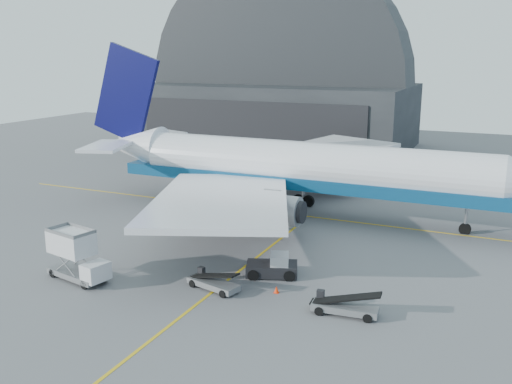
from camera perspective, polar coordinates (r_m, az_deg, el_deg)
The scene contains 9 objects.
ground at distance 47.05m, azimuth -2.76°, elevation -8.73°, with size 200.00×200.00×0.00m, color #565659.
taxi_lines at distance 57.90m, azimuth 2.94°, elevation -4.32°, with size 80.00×42.12×0.02m.
hangar at distance 112.04m, azimuth 2.27°, elevation 9.50°, with size 50.00×28.30×28.00m.
airliner at distance 64.48m, azimuth 3.72°, elevation 2.52°, with size 55.10×53.43×19.34m.
catering_truck at distance 48.56m, azimuth -17.54°, elevation -6.13°, with size 6.05×3.26×3.94m.
pushback_tug at distance 47.53m, azimuth 1.75°, elevation -7.53°, with size 4.73×3.65×1.94m.
belt_loader_a at distance 45.13m, azimuth -4.31°, elevation -9.01°, with size 4.78×2.52×1.79m.
belt_loader_b at distance 41.47m, azimuth 8.82°, elevation -11.24°, with size 5.04×2.09×1.89m.
traffic_cone at distance 44.49m, azimuth 2.06°, elevation -9.73°, with size 0.38×0.38×0.55m.
Camera 1 is at (19.86, -38.64, 18.07)m, focal length 40.00 mm.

